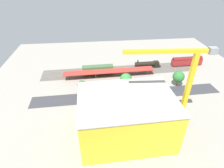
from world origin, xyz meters
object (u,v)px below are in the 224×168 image
freight_coach_far (98,69)px  parked_car_3 (108,99)px  parked_car_2 (123,99)px  street_tree_2 (179,77)px  passenger_coach (187,61)px  platform_canopy_near (109,71)px  street_tree_1 (82,85)px  construction_building (126,117)px  traffic_light (157,92)px  tower_crane (181,86)px  parked_car_0 (150,96)px  parked_car_1 (135,97)px  parked_car_4 (95,100)px  locomotive (148,65)px  box_truck_0 (98,103)px  street_tree_0 (126,79)px

freight_coach_far → parked_car_3: bearing=97.9°
parked_car_2 → parked_car_3: (7.21, -0.92, -0.07)m
street_tree_2 → passenger_coach: bearing=-125.0°
platform_canopy_near → street_tree_1: street_tree_1 is taller
construction_building → traffic_light: size_ratio=5.42×
construction_building → tower_crane: bearing=178.5°
parked_car_0 → tower_crane: size_ratio=0.14×
passenger_coach → parked_car_1: size_ratio=4.28×
tower_crane → freight_coach_far: bearing=-61.0°
traffic_light → street_tree_2: bearing=-145.1°
platform_canopy_near → street_tree_1: size_ratio=7.77×
parked_car_1 → passenger_coach: bearing=-142.2°
parked_car_1 → parked_car_4: size_ratio=0.97×
locomotive → construction_building: construction_building is taller
passenger_coach → freight_coach_far: size_ratio=1.06×
locomotive → street_tree_2: (-9.58, 23.00, 3.83)m
street_tree_2 → box_truck_0: bearing=16.2°
construction_building → traffic_light: bearing=-134.7°
parked_car_1 → parked_car_2: (6.33, 0.69, -0.03)m
freight_coach_far → parked_car_2: size_ratio=4.49×
parked_car_2 → traffic_light: bearing=176.8°
parked_car_1 → street_tree_0: 10.78m
platform_canopy_near → construction_building: (-2.13, 43.81, 4.55)m
street_tree_0 → street_tree_2: 27.88m
freight_coach_far → street_tree_1: 20.23m
traffic_light → street_tree_1: bearing=-15.3°
box_truck_0 → street_tree_2: size_ratio=1.14×
parked_car_1 → street_tree_2: (-24.56, -8.51, 5.00)m
parked_car_4 → traffic_light: (-29.83, 1.31, 3.30)m
parked_car_1 → street_tree_0: bearing=-69.9°
traffic_light → tower_crane: bearing=88.5°
freight_coach_far → parked_car_2: bearing=111.8°
parked_car_1 → parked_car_4: parked_car_1 is taller
parked_car_2 → platform_canopy_near: bearing=-78.8°
parked_car_0 → passenger_coach: bearing=-136.5°
parked_car_1 → street_tree_0: street_tree_0 is taller
freight_coach_far → parked_car_3: size_ratio=4.09×
platform_canopy_near → tower_crane: bearing=114.9°
passenger_coach → parked_car_3: passenger_coach is taller
street_tree_2 → street_tree_1: bearing=0.4°
parked_car_1 → construction_building: bearing=68.0°
parked_car_1 → platform_canopy_near: bearing=-63.9°
locomotive → parked_car_3: 42.35m
tower_crane → street_tree_1: (35.37, -29.83, -16.20)m
freight_coach_far → parked_car_1: size_ratio=4.03×
passenger_coach → parked_car_2: passenger_coach is taller
passenger_coach → parked_car_2: (46.98, 32.20, -2.40)m
parked_car_3 → street_tree_1: bearing=-32.9°
construction_building → traffic_light: (-18.75, -20.04, -4.32)m
parked_car_0 → parked_car_1: (7.56, 0.07, 0.06)m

